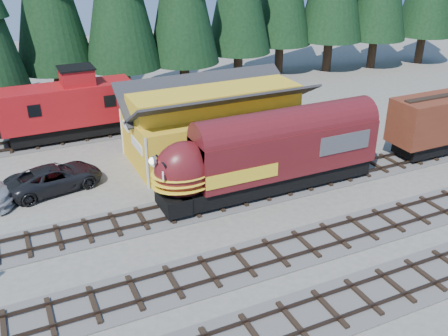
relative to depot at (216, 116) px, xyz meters
name	(u,v)px	position (x,y,z in m)	size (l,w,h in m)	color
ground	(295,225)	(0.00, -10.50, -2.96)	(120.00, 120.00, 0.00)	#6B665B
track_siding	(386,163)	(10.00, -6.50, -2.90)	(68.00, 3.20, 0.33)	#4C4947
track_spur	(58,140)	(-10.00, 7.50, -2.90)	(32.00, 3.20, 0.33)	#4C4947
depot	(216,116)	(0.00, 0.00, 0.00)	(12.80, 7.00, 5.30)	gold
locomotive	(264,158)	(0.20, -6.50, -0.63)	(14.45, 2.87, 3.93)	black
caboose	(68,108)	(-8.88, 7.50, -0.43)	(9.81, 2.84, 5.10)	black
pickup_truck_a	(55,178)	(-11.24, -0.64, -2.16)	(2.65, 5.76, 1.60)	black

